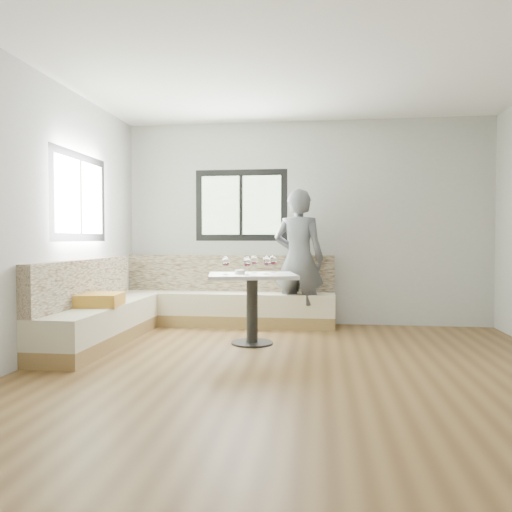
% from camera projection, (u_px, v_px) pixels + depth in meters
% --- Properties ---
extents(room, '(5.01, 5.01, 2.81)m').
position_uv_depth(room, '(289.00, 213.00, 4.51)').
color(room, brown).
rests_on(room, ground).
extents(banquette, '(2.90, 2.80, 0.95)m').
position_uv_depth(banquette, '(176.00, 306.00, 6.27)').
color(banquette, olive).
rests_on(banquette, ground).
extents(table, '(1.08, 0.92, 0.79)m').
position_uv_depth(table, '(252.00, 291.00, 5.57)').
color(table, black).
rests_on(table, ground).
extents(person, '(0.74, 0.57, 1.82)m').
position_uv_depth(person, '(299.00, 259.00, 6.54)').
color(person, '#515458').
rests_on(person, ground).
extents(olive_ramekin, '(0.11, 0.11, 0.04)m').
position_uv_depth(olive_ramekin, '(240.00, 272.00, 5.54)').
color(olive_ramekin, white).
rests_on(olive_ramekin, table).
extents(wine_glass_a, '(0.09, 0.09, 0.20)m').
position_uv_depth(wine_glass_a, '(226.00, 262.00, 5.41)').
color(wine_glass_a, white).
rests_on(wine_glass_a, table).
extents(wine_glass_b, '(0.09, 0.09, 0.20)m').
position_uv_depth(wine_glass_b, '(247.00, 262.00, 5.34)').
color(wine_glass_b, white).
rests_on(wine_glass_b, table).
extents(wine_glass_c, '(0.09, 0.09, 0.20)m').
position_uv_depth(wine_glass_c, '(267.00, 262.00, 5.48)').
color(wine_glass_c, white).
rests_on(wine_glass_c, table).
extents(wine_glass_d, '(0.09, 0.09, 0.20)m').
position_uv_depth(wine_glass_d, '(254.00, 261.00, 5.67)').
color(wine_glass_d, white).
rests_on(wine_glass_d, table).
extents(wine_glass_e, '(0.09, 0.09, 0.20)m').
position_uv_depth(wine_glass_e, '(273.00, 261.00, 5.71)').
color(wine_glass_e, white).
rests_on(wine_glass_e, table).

